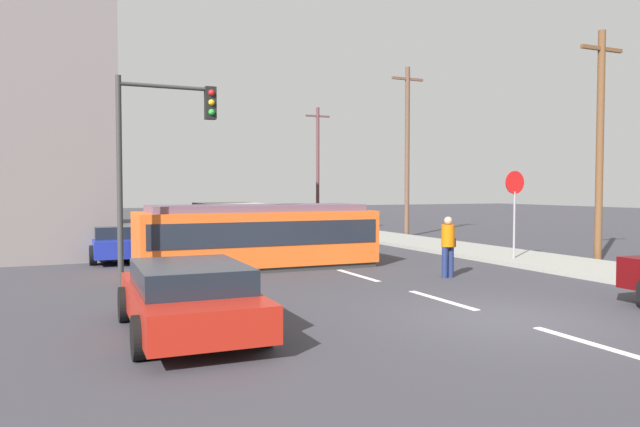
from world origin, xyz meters
name	(u,v)px	position (x,y,z in m)	size (l,w,h in m)	color
ground_plane	(304,260)	(0.00, 10.00, 0.00)	(120.00, 120.00, 0.00)	#38363D
sidewalk_curb_right	(543,261)	(6.80, 6.00, 0.07)	(3.20, 36.00, 0.14)	gray
lane_stripe_0	(593,344)	(0.00, -2.00, 0.01)	(0.16, 2.40, 0.01)	silver
lane_stripe_1	(442,300)	(0.00, 2.00, 0.01)	(0.16, 2.40, 0.01)	silver
lane_stripe_2	(357,275)	(0.00, 6.00, 0.01)	(0.16, 2.40, 0.01)	silver
lane_stripe_3	(262,247)	(0.00, 14.64, 0.01)	(0.16, 2.40, 0.01)	silver
lane_stripe_4	(225,237)	(0.00, 20.64, 0.01)	(0.16, 2.40, 0.01)	silver
streetcar_tram	(257,235)	(-2.10, 8.64, 1.00)	(7.17, 2.60, 1.95)	#E7591E
city_bus	(237,222)	(-0.93, 15.14, 1.05)	(2.57, 5.96, 1.81)	beige
pedestrian_crossing	(448,243)	(2.10, 4.68, 0.94)	(0.49, 0.36, 1.67)	navy
parked_sedan_near	(189,297)	(-5.63, 1.23, 0.62)	(2.12, 4.38, 1.19)	#AB2013
parked_sedan_mid	(119,241)	(-5.79, 12.60, 0.62)	(2.00, 4.31, 1.19)	#18299A
stop_sign	(515,196)	(6.13, 6.59, 2.19)	(0.76, 0.07, 2.88)	gray
traffic_light_mast	(158,142)	(-5.31, 6.66, 3.62)	(2.49, 0.33, 5.21)	#333333
utility_pole_near	(600,141)	(8.86, 5.64, 4.01)	(1.80, 0.24, 7.65)	brown
utility_pole_mid	(407,149)	(8.60, 17.16, 4.49)	(1.80, 0.24, 8.60)	brown
utility_pole_far	(318,163)	(8.99, 29.51, 4.25)	(1.80, 0.24, 8.14)	brown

